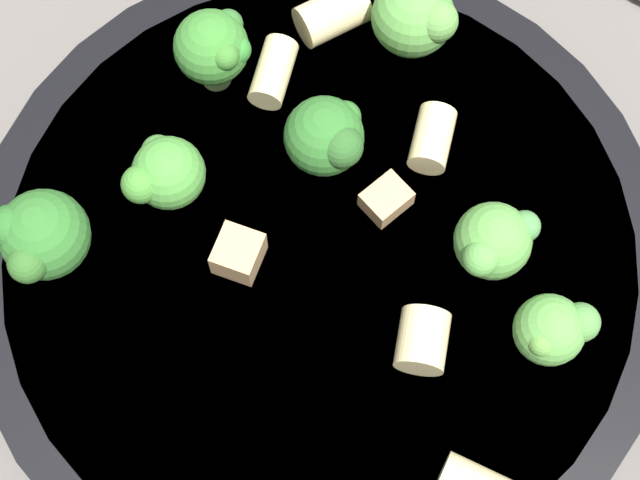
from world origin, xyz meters
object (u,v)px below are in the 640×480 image
object	(u,v)px
broccoli_floret_3	(418,13)
broccoli_floret_4	(41,236)
broccoli_floret_1	(553,330)
chicken_chunk_0	(392,206)
rigatoni_1	(273,72)
rigatoni_2	(432,138)
rigatoni_0	(423,341)
chicken_chunk_1	(238,254)
pasta_bowl	(320,263)
broccoli_floret_2	(493,242)
broccoli_floret_5	(327,137)
broccoli_floret_6	(214,48)
broccoli_floret_0	(165,173)
rigatoni_3	(332,14)

from	to	relation	value
broccoli_floret_3	broccoli_floret_4	bearing A→B (deg)	178.31
broccoli_floret_1	chicken_chunk_0	size ratio (longest dim) A/B	1.97
broccoli_floret_3	rigatoni_1	world-z (taller)	broccoli_floret_3
rigatoni_2	chicken_chunk_0	xyz separation A→B (m)	(-0.03, -0.01, -0.00)
rigatoni_0	chicken_chunk_0	xyz separation A→B (m)	(0.02, 0.05, -0.00)
chicken_chunk_1	chicken_chunk_0	bearing A→B (deg)	-17.35
pasta_bowl	broccoli_floret_4	bearing A→B (deg)	146.04
broccoli_floret_2	chicken_chunk_0	distance (m)	0.04
broccoli_floret_1	broccoli_floret_3	xyz separation A→B (m)	(0.04, 0.12, -0.00)
broccoli_floret_3	rigatoni_0	distance (m)	0.13
pasta_bowl	rigatoni_2	bearing A→B (deg)	8.07
broccoli_floret_5	broccoli_floret_6	distance (m)	0.05
rigatoni_0	chicken_chunk_1	size ratio (longest dim) A/B	1.24
rigatoni_1	broccoli_floret_3	bearing A→B (deg)	-18.54
rigatoni_0	rigatoni_1	size ratio (longest dim) A/B	0.79
chicken_chunk_1	broccoli_floret_6	bearing A→B (deg)	60.78
broccoli_floret_5	rigatoni_2	xyz separation A→B (m)	(0.03, -0.02, -0.01)
broccoli_floret_0	broccoli_floret_1	world-z (taller)	same
chicken_chunk_0	chicken_chunk_1	world-z (taller)	chicken_chunk_1
broccoli_floret_1	broccoli_floret_2	world-z (taller)	broccoli_floret_2
broccoli_floret_2	broccoli_floret_6	size ratio (longest dim) A/B	0.95
broccoli_floret_5	pasta_bowl	bearing A→B (deg)	-130.84
rigatoni_2	chicken_chunk_1	world-z (taller)	rigatoni_2
rigatoni_0	broccoli_floret_5	bearing A→B (deg)	77.32
broccoli_floret_5	rigatoni_3	bearing A→B (deg)	51.06
broccoli_floret_1	broccoli_floret_4	size ratio (longest dim) A/B	0.78
broccoli_floret_2	broccoli_floret_4	bearing A→B (deg)	142.99
broccoli_floret_0	broccoli_floret_1	distance (m)	0.15
broccoli_floret_2	broccoli_floret_5	distance (m)	0.07
broccoli_floret_5	rigatoni_0	distance (m)	0.08
broccoli_floret_6	chicken_chunk_0	bearing A→B (deg)	-77.11
rigatoni_1	chicken_chunk_0	world-z (taller)	rigatoni_1
rigatoni_3	broccoli_floret_5	bearing A→B (deg)	-128.94
rigatoni_0	rigatoni_2	world-z (taller)	rigatoni_0
rigatoni_3	chicken_chunk_0	size ratio (longest dim) A/B	1.65
broccoli_floret_2	broccoli_floret_4	size ratio (longest dim) A/B	0.86
broccoli_floret_1	broccoli_floret_6	world-z (taller)	broccoli_floret_6
broccoli_floret_6	rigatoni_0	distance (m)	0.13
broccoli_floret_1	broccoli_floret_4	xyz separation A→B (m)	(-0.12, 0.13, 0.01)
broccoli_floret_2	rigatoni_0	xyz separation A→B (m)	(-0.04, -0.01, -0.01)
broccoli_floret_2	chicken_chunk_1	xyz separation A→B (m)	(-0.07, 0.05, -0.02)
rigatoni_3	pasta_bowl	bearing A→B (deg)	-129.68
rigatoni_3	broccoli_floret_3	bearing A→B (deg)	-48.40
rigatoni_3	chicken_chunk_1	bearing A→B (deg)	-145.79
broccoli_floret_3	chicken_chunk_0	distance (m)	0.07
broccoli_floret_6	rigatoni_2	size ratio (longest dim) A/B	1.57
broccoli_floret_0	chicken_chunk_1	bearing A→B (deg)	-81.91
rigatoni_1	broccoli_floret_0	bearing A→B (deg)	-164.72
pasta_bowl	broccoli_floret_4	size ratio (longest dim) A/B	6.27
rigatoni_0	chicken_chunk_0	size ratio (longest dim) A/B	1.26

